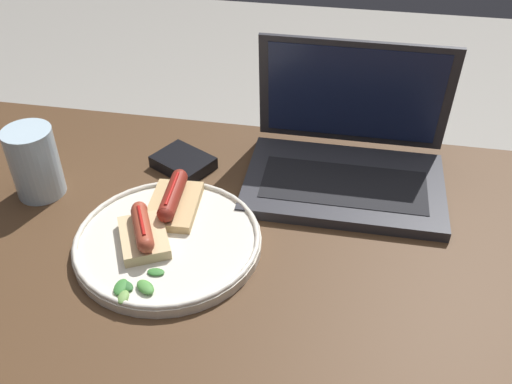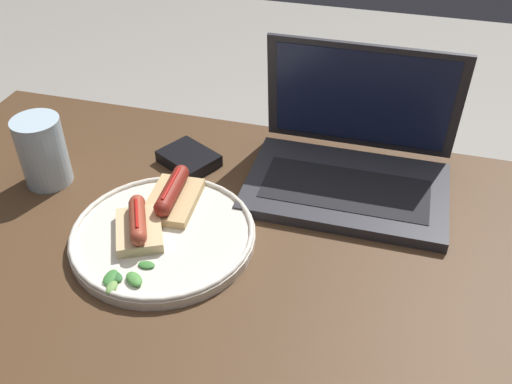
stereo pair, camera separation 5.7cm
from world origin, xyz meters
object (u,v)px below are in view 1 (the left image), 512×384
(plate, at_px, (165,240))
(external_drive, at_px, (181,162))
(drinking_glass, at_px, (32,162))
(laptop, at_px, (344,158))

(plate, xyz_separation_m, external_drive, (-0.03, 0.19, 0.00))
(drinking_glass, bearing_deg, external_drive, 27.28)
(laptop, height_order, external_drive, laptop)
(drinking_glass, bearing_deg, plate, -19.81)
(laptop, bearing_deg, external_drive, -175.55)
(plate, height_order, drinking_glass, drinking_glass)
(drinking_glass, bearing_deg, laptop, 14.90)
(plate, height_order, external_drive, same)
(external_drive, bearing_deg, plate, -51.72)
(laptop, distance_m, drinking_glass, 0.50)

